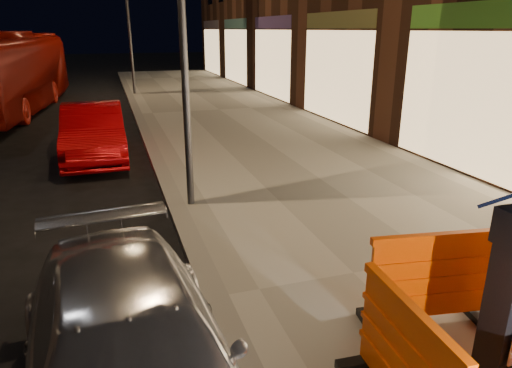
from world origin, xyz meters
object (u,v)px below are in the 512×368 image
object	(u,v)px
barrier_kerbside	(404,362)
car_red	(97,158)
barrier_back	(429,280)
bus_doubledecker	(13,112)

from	to	relation	value
barrier_kerbside	car_red	world-z (taller)	barrier_kerbside
barrier_kerbside	car_red	distance (m)	9.56
barrier_back	car_red	distance (m)	8.96
barrier_back	barrier_kerbside	world-z (taller)	same
car_red	bus_doubledecker	distance (m)	8.54
barrier_kerbside	bus_doubledecker	xyz separation A→B (m)	(-5.50, 17.18, -0.66)
bus_doubledecker	barrier_back	bearing A→B (deg)	-62.82
barrier_back	bus_doubledecker	distance (m)	17.48
car_red	barrier_kerbside	bearing A→B (deg)	-76.50
car_red	bus_doubledecker	size ratio (longest dim) A/B	0.38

